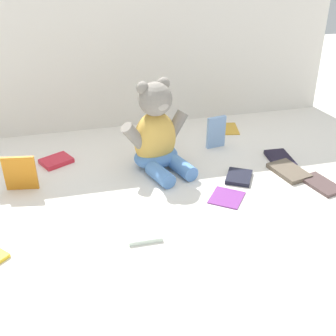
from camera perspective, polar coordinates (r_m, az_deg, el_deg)
The scene contains 13 objects.
ground_plane at distance 1.49m, azimuth -1.01°, elevation -1.50°, with size 3.20×3.20×0.00m, color silver.
backdrop_drape at distance 1.79m, azimuth -4.48°, elevation 14.29°, with size 1.58×0.03×0.60m, color white.
teddy_bear at distance 1.52m, azimuth -1.41°, elevation 3.94°, with size 0.25×0.25×0.30m.
book_case_0 at distance 1.51m, azimuth 8.70°, elevation -1.10°, with size 0.08×0.09×0.01m, color black.
book_case_2 at distance 1.54m, azimuth 18.30°, elevation -1.91°, with size 0.07×0.13×0.01m, color brown.
book_case_3 at distance 1.85m, azimuth 7.31°, elevation 4.86°, with size 0.08×0.11×0.01m, color gold.
book_case_4 at distance 1.58m, azimuth 14.62°, elevation -0.38°, with size 0.08×0.13×0.01m, color brown.
book_case_5 at distance 1.63m, azimuth -13.56°, elevation 0.86°, with size 0.07×0.10×0.02m, color red.
book_case_6 at distance 1.28m, azimuth -3.31°, elevation -7.23°, with size 0.09×0.14×0.01m, color white.
book_case_7 at distance 1.48m, azimuth -17.70°, elevation -0.61°, with size 0.10×0.01×0.12m, color orange.
book_case_8 at distance 1.65m, azimuth 13.60°, elevation 1.10°, with size 0.07×0.12×0.01m, color black.
book_case_9 at distance 1.68m, azimuth 5.92°, elevation 4.41°, with size 0.07×0.01×0.12m, color #84ABDD.
book_case_10 at distance 1.41m, azimuth 7.22°, elevation -3.56°, with size 0.10×0.09×0.01m, color #7D348B.
Camera 1 is at (-0.28, -1.24, 0.77)m, focal length 49.63 mm.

